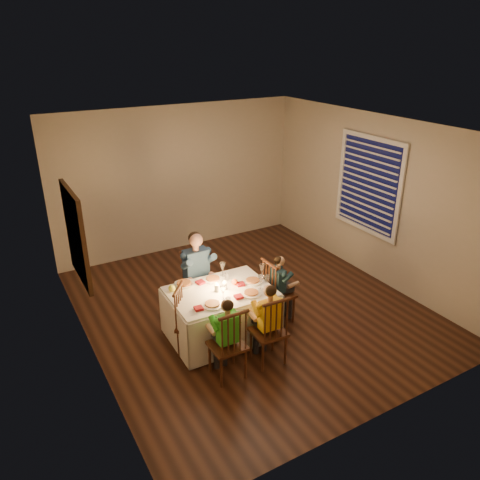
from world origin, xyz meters
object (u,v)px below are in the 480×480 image
chair_near_right (268,360)px  child_yellow (268,360)px  chair_extra (194,352)px  child_green (228,375)px  child_teal (278,320)px  chair_adult (199,312)px  chair_near_left (228,375)px  adult (199,312)px  serving_bowl (184,285)px  chair_end (278,320)px  dining_table (221,304)px

chair_near_right → child_yellow: (0.00, 0.00, 0.00)m
chair_near_right → chair_extra: size_ratio=1.03×
child_green → chair_extra: bearing=-74.8°
child_yellow → child_teal: bearing=-129.4°
chair_adult → chair_near_right: same height
chair_near_left → child_teal: (1.16, 0.67, 0.00)m
adult → serving_bowl: size_ratio=5.37×
chair_near_left → serving_bowl: (-0.06, 1.04, 0.72)m
child_green → adult: bearing=-101.4°
chair_end → child_yellow: child_yellow is taller
chair_end → chair_extra: chair_end is taller
child_yellow → serving_bowl: (-0.62, 1.05, 0.72)m
dining_table → chair_near_right: bearing=-69.6°
chair_extra → child_teal: 1.32m
child_teal → chair_near_left: bearing=119.3°
adult → child_yellow: (0.26, -1.42, 0.00)m
dining_table → chair_extra: bearing=-163.4°
adult → child_yellow: 1.44m
chair_near_left → child_teal: size_ratio=0.95×
dining_table → serving_bowl: bearing=139.6°
chair_adult → dining_table: bearing=-90.6°
chair_end → adult: (-0.87, 0.74, 0.00)m
child_teal → chair_near_right: bearing=137.3°
chair_adult → chair_near_right: bearing=-80.5°
chair_near_right → adult: bearing=-77.1°
chair_near_right → chair_end: bearing=-129.4°
chair_extra → adult: (0.45, 0.81, 0.00)m
chair_adult → chair_near_left: bearing=-102.7°
chair_adult → child_green: 1.44m
chair_near_left → serving_bowl: serving_bowl is taller
child_teal → chair_end: bearing=89.3°
chair_end → chair_extra: size_ratio=1.03×
child_yellow → chair_near_right: bearing=-0.0°
chair_near_right → child_teal: child_teal is taller
chair_extra → child_teal: (1.32, 0.07, 0.00)m
child_green → chair_adult: bearing=-101.4°
adult → child_yellow: size_ratio=1.16×
chair_end → serving_bowl: (-1.23, 0.37, 0.72)m
dining_table → chair_end: bearing=-2.4°
chair_near_left → child_green: 0.00m
chair_near_left → dining_table: bearing=-111.9°
serving_bowl → chair_near_right: bearing=-59.7°
chair_near_left → child_green: bearing=-0.0°
dining_table → adult: (-0.00, 0.69, -0.49)m
chair_adult → child_yellow: child_yellow is taller
chair_end → adult: 1.14m
adult → child_teal: 1.14m
dining_table → child_green: bearing=-111.1°
chair_near_right → chair_end: (0.61, 0.68, 0.00)m
child_teal → chair_adult: bearing=48.9°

